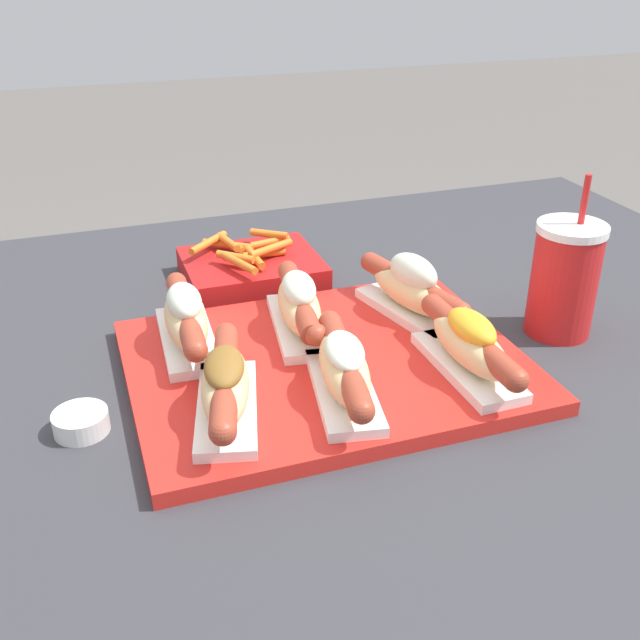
# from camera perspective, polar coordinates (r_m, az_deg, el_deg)

# --- Properties ---
(patio_table) EXTENTS (1.47, 1.08, 0.71)m
(patio_table) POSITION_cam_1_polar(r_m,az_deg,el_deg) (1.11, -0.85, -19.38)
(patio_table) COLOR #333338
(patio_table) RESTS_ON ground_plane
(serving_tray) EXTENTS (0.45, 0.34, 0.02)m
(serving_tray) POSITION_cam_1_polar(r_m,az_deg,el_deg) (0.87, 0.43, -3.45)
(serving_tray) COLOR red
(serving_tray) RESTS_ON patio_table
(hot_dog_0) EXTENTS (0.10, 0.20, 0.07)m
(hot_dog_0) POSITION_cam_1_polar(r_m,az_deg,el_deg) (0.76, -7.22, -4.96)
(hot_dog_0) COLOR white
(hot_dog_0) RESTS_ON serving_tray
(hot_dog_1) EXTENTS (0.09, 0.20, 0.07)m
(hot_dog_1) POSITION_cam_1_polar(r_m,az_deg,el_deg) (0.78, 1.85, -3.73)
(hot_dog_1) COLOR white
(hot_dog_1) RESTS_ON serving_tray
(hot_dog_2) EXTENTS (0.06, 0.21, 0.07)m
(hot_dog_2) POSITION_cam_1_polar(r_m,az_deg,el_deg) (0.84, 11.34, -1.86)
(hot_dog_2) COLOR white
(hot_dog_2) RESTS_ON serving_tray
(hot_dog_3) EXTENTS (0.07, 0.21, 0.07)m
(hot_dog_3) POSITION_cam_1_polar(r_m,az_deg,el_deg) (0.89, -10.19, 0.10)
(hot_dog_3) COLOR white
(hot_dog_3) RESTS_ON serving_tray
(hot_dog_4) EXTENTS (0.08, 0.20, 0.07)m
(hot_dog_4) POSITION_cam_1_polar(r_m,az_deg,el_deg) (0.91, -1.61, 1.13)
(hot_dog_4) COLOR white
(hot_dog_4) RESTS_ON serving_tray
(hot_dog_5) EXTENTS (0.10, 0.20, 0.08)m
(hot_dog_5) POSITION_cam_1_polar(r_m,az_deg,el_deg) (0.95, 7.04, 2.34)
(hot_dog_5) COLOR white
(hot_dog_5) RESTS_ON serving_tray
(sauce_bowl) EXTENTS (0.06, 0.06, 0.02)m
(sauce_bowl) POSITION_cam_1_polar(r_m,az_deg,el_deg) (0.81, -17.77, -7.34)
(sauce_bowl) COLOR silver
(sauce_bowl) RESTS_ON patio_table
(drink_cup) EXTENTS (0.08, 0.08, 0.20)m
(drink_cup) POSITION_cam_1_polar(r_m,az_deg,el_deg) (0.97, 18.11, 2.97)
(drink_cup) COLOR red
(drink_cup) RESTS_ON patio_table
(fries_basket) EXTENTS (0.19, 0.16, 0.06)m
(fries_basket) POSITION_cam_1_polar(r_m,az_deg,el_deg) (1.09, -5.29, 3.98)
(fries_basket) COLOR #B21919
(fries_basket) RESTS_ON patio_table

